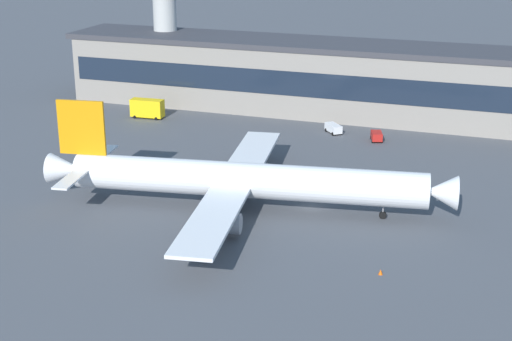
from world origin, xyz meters
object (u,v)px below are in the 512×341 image
Objects in this scene: control_tower at (165,14)px; baggage_tug at (376,136)px; catering_truck at (148,108)px; airliner at (241,180)px; traffic_cone_0 at (381,272)px; follow_me_car at (334,128)px.

control_tower is 7.84× the size of baggage_tug.
control_tower is 4.31× the size of catering_truck.
airliner is 89.25× the size of traffic_cone_0.
control_tower is 53.54m from follow_me_car.
baggage_tug is (50.50, -0.56, -1.21)m from catering_truck.
traffic_cone_0 is at bearing -42.97° from catering_truck.
follow_me_car is at bearing 2.68° from catering_truck.
control_tower is at bearing 159.00° from baggage_tug.
control_tower is 6.92× the size of follow_me_car.
airliner is 28.79m from traffic_cone_0.
catering_truck is (-37.85, 43.06, -2.44)m from airliner.
control_tower is 44.95× the size of traffic_cone_0.
follow_me_car is at bearing -22.16° from control_tower.
control_tower reaches higher than baggage_tug.
catering_truck is at bearing 131.32° from airliner.
airliner is 13.74× the size of follow_me_car.
control_tower is at bearing 157.84° from follow_me_car.
follow_me_car is (41.19, 1.93, -1.20)m from catering_truck.
baggage_tug is 58.51m from traffic_cone_0.
control_tower is 105.48m from traffic_cone_0.
catering_truck is at bearing -177.32° from follow_me_car.
catering_truck reaches higher than follow_me_car.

